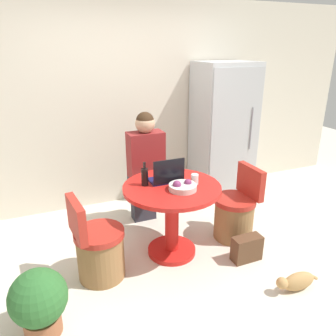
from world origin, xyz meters
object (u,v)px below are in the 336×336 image
fruit_bowl (182,187)px  potted_plant (39,301)px  refrigerator (223,131)px  chair_left_side (99,250)px  bottle (145,176)px  handbag (247,248)px  laptop (167,177)px  dining_table (172,208)px  chair_right_side (235,214)px  person_seated (145,164)px  cat (297,281)px

fruit_bowl → potted_plant: size_ratio=0.49×
refrigerator → chair_left_side: refrigerator is taller
bottle → handbag: 1.25m
handbag → laptop: bearing=141.9°
potted_plant → refrigerator: bearing=33.1°
chair_left_side → fruit_bowl: 0.97m
refrigerator → fruit_bowl: bearing=-134.2°
chair_left_side → refrigerator: bearing=-66.1°
dining_table → chair_left_side: bearing=-173.5°
chair_right_side → laptop: size_ratio=2.54×
dining_table → fruit_bowl: size_ratio=3.63×
chair_left_side → potted_plant: chair_left_side is taller
dining_table → person_seated: (-0.03, 0.70, 0.24)m
fruit_bowl → handbag: fruit_bowl is taller
bottle → laptop: bearing=-2.5°
chair_left_side → potted_plant: bearing=125.5°
fruit_bowl → bottle: (-0.29, 0.24, 0.06)m
chair_left_side → handbag: (1.41, -0.32, -0.15)m
bottle → handbag: size_ratio=0.79×
laptop → bottle: size_ratio=1.37×
laptop → fruit_bowl: laptop is taller
chair_right_side → handbag: 0.46m
dining_table → refrigerator: bearing=41.4°
dining_table → chair_right_side: size_ratio=1.17×
chair_left_side → chair_right_side: bearing=-93.0°
fruit_bowl → bottle: 0.38m
cat → bottle: bearing=-42.9°
person_seated → fruit_bowl: bearing=96.0°
handbag → fruit_bowl: bearing=154.4°
chair_right_side → dining_table: bearing=-90.0°
refrigerator → chair_left_side: (-2.00, -1.18, -0.64)m
cat → handbag: size_ratio=1.47×
chair_right_side → chair_left_side: 1.54m
refrigerator → potted_plant: 3.09m
dining_table → cat: bearing=-50.1°
refrigerator → laptop: refrigerator is taller
chair_left_side → bottle: size_ratio=3.47×
dining_table → handbag: (0.64, -0.41, -0.39)m
fruit_bowl → cat: (0.74, -0.82, -0.70)m
person_seated → laptop: (0.02, -0.60, 0.06)m
dining_table → bottle: bottle is taller
dining_table → bottle: 0.42m
refrigerator → person_seated: (-1.27, -0.39, -0.16)m
potted_plant → handbag: potted_plant is taller
potted_plant → handbag: bearing=4.6°
refrigerator → cat: refrigerator is taller
dining_table → chair_left_side: chair_left_side is taller
chair_right_side → fruit_bowl: size_ratio=3.10×
dining_table → cat: (0.79, -0.95, -0.43)m
laptop → potted_plant: bearing=27.5°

